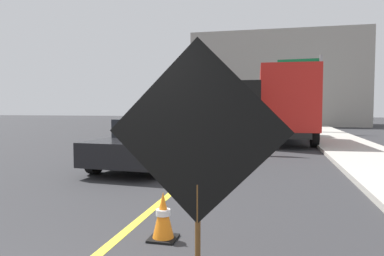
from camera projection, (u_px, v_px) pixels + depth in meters
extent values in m
cube|color=yellow|center=(180.00, 185.00, 7.86)|extent=(0.14, 36.00, 0.01)
cylinder|color=#593819|center=(198.00, 242.00, 3.19)|extent=(0.05, 0.05, 1.05)
cube|color=orange|center=(198.00, 132.00, 3.13)|extent=(1.56, 0.06, 1.56)
cube|color=black|center=(197.00, 132.00, 3.11)|extent=(1.63, 0.04, 1.63)
cube|color=black|center=(198.00, 131.00, 3.15)|extent=(0.28, 0.01, 0.52)
cube|color=orange|center=(239.00, 147.00, 13.29)|extent=(1.12, 1.81, 0.45)
cylinder|color=#4C4C4C|center=(239.00, 124.00, 13.23)|extent=(0.10, 0.10, 1.30)
cube|color=black|center=(239.00, 93.00, 13.17)|extent=(1.60, 0.09, 0.95)
sphere|color=yellow|center=(254.00, 93.00, 13.09)|extent=(0.09, 0.09, 0.09)
sphere|color=yellow|center=(246.00, 93.00, 13.16)|extent=(0.09, 0.09, 0.09)
sphere|color=yellow|center=(238.00, 93.00, 13.23)|extent=(0.09, 0.09, 0.09)
sphere|color=yellow|center=(230.00, 93.00, 13.30)|extent=(0.09, 0.09, 0.09)
sphere|color=yellow|center=(225.00, 89.00, 13.32)|extent=(0.09, 0.09, 0.09)
sphere|color=yellow|center=(225.00, 98.00, 13.35)|extent=(0.09, 0.09, 0.09)
cube|color=black|center=(284.00, 130.00, 17.49)|extent=(1.97, 7.24, 0.25)
cube|color=silver|center=(281.00, 108.00, 19.96)|extent=(2.44, 2.11, 1.90)
cube|color=red|center=(286.00, 99.00, 16.33)|extent=(2.57, 4.98, 2.76)
cylinder|color=black|center=(260.00, 129.00, 20.10)|extent=(0.32, 0.91, 0.90)
cylinder|color=black|center=(301.00, 130.00, 19.70)|extent=(0.32, 0.91, 0.90)
cylinder|color=black|center=(261.00, 136.00, 15.59)|extent=(0.32, 0.91, 0.90)
cylinder|color=black|center=(315.00, 137.00, 15.19)|extent=(0.32, 0.91, 0.90)
cube|color=black|center=(152.00, 146.00, 10.42)|extent=(2.28, 4.91, 0.60)
cube|color=black|center=(155.00, 127.00, 10.62)|extent=(1.85, 2.27, 0.50)
cylinder|color=black|center=(160.00, 165.00, 8.66)|extent=(0.27, 0.68, 0.66)
cylinder|color=black|center=(94.00, 161.00, 9.21)|extent=(0.27, 0.68, 0.66)
cylinder|color=black|center=(197.00, 150.00, 11.66)|extent=(0.27, 0.68, 0.66)
cylinder|color=black|center=(146.00, 148.00, 12.21)|extent=(0.27, 0.68, 0.66)
cylinder|color=gray|center=(320.00, 94.00, 22.81)|extent=(0.18, 0.18, 5.00)
cube|color=#0F6033|center=(298.00, 69.00, 23.16)|extent=(2.59, 0.32, 1.30)
cube|color=white|center=(298.00, 69.00, 23.19)|extent=(1.81, 0.19, 0.18)
cube|color=gray|center=(277.00, 81.00, 34.39)|extent=(15.36, 7.51, 8.38)
cube|color=black|center=(163.00, 238.00, 4.67)|extent=(0.36, 0.36, 0.03)
cone|color=orange|center=(163.00, 215.00, 4.65)|extent=(0.28, 0.28, 0.60)
cylinder|color=white|center=(163.00, 212.00, 4.65)|extent=(0.19, 0.19, 0.08)
cube|color=black|center=(202.00, 190.00, 7.35)|extent=(0.36, 0.36, 0.03)
cone|color=orange|center=(202.00, 172.00, 7.33)|extent=(0.28, 0.28, 0.74)
cylinder|color=white|center=(202.00, 170.00, 7.33)|extent=(0.19, 0.19, 0.08)
cube|color=black|center=(215.00, 166.00, 10.38)|extent=(0.36, 0.36, 0.03)
cone|color=#EA5B0C|center=(215.00, 155.00, 10.36)|extent=(0.28, 0.28, 0.60)
cylinder|color=white|center=(215.00, 154.00, 10.36)|extent=(0.19, 0.19, 0.08)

